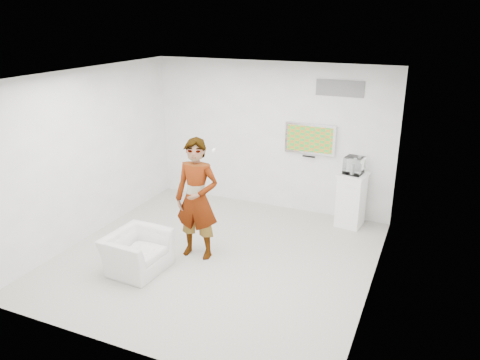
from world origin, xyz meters
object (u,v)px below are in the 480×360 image
(person, at_px, (197,199))
(armchair, at_px, (137,252))
(pedestal, at_px, (351,200))
(floor_uplight, at_px, (355,215))
(tv, at_px, (310,139))

(person, distance_m, armchair, 1.26)
(person, xyz_separation_m, pedestal, (2.10, 2.21, -0.49))
(pedestal, height_order, floor_uplight, pedestal)
(tv, distance_m, armchair, 3.98)
(tv, xyz_separation_m, armchair, (-1.83, -3.31, -1.24))
(tv, relative_size, armchair, 1.06)
(person, height_order, pedestal, person)
(person, relative_size, pedestal, 1.93)
(armchair, relative_size, floor_uplight, 3.41)
(tv, distance_m, floor_uplight, 1.74)
(tv, relative_size, person, 0.49)
(armchair, distance_m, pedestal, 4.10)
(person, bearing_deg, floor_uplight, 43.79)
(floor_uplight, bearing_deg, tv, 173.80)
(tv, distance_m, pedestal, 1.41)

